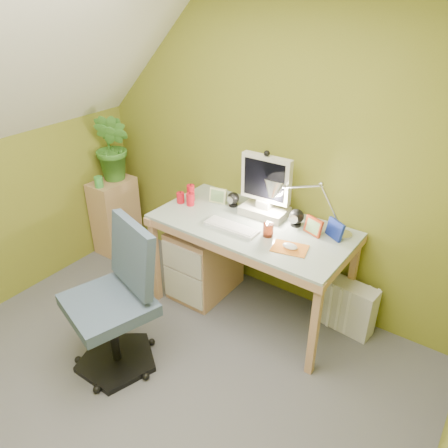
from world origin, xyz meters
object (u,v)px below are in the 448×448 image
Objects in this scene: monitor at (266,182)px; desk at (250,268)px; side_ledge at (116,215)px; potted_plant at (113,147)px; radiator at (348,307)px; desk_lamp at (325,197)px; task_chair at (108,302)px.

desk is at bearing -91.96° from monitor.
monitor reaches higher than side_ledge.
monitor is 1.50m from potted_plant.
monitor is at bearing -170.16° from radiator.
desk_lamp is 0.51× the size of task_chair.
monitor reaches higher than task_chair.
desk is 1.37× the size of task_chair.
monitor is 0.98× the size of desk_lamp.
radiator is (0.71, 0.23, -0.19)m from desk.
potted_plant reaches higher than desk.
task_chair is (1.10, -1.05, 0.17)m from side_ledge.
desk is at bearing -156.33° from radiator.
monitor is 0.45m from desk_lamp.
potted_plant is 2.37m from radiator.
potted_plant reaches higher than radiator.
potted_plant is at bearing 177.56° from desk_lamp.
side_ledge is (-1.98, -0.14, -0.69)m from desk_lamp.
radiator is at bearing 2.04° from monitor.
radiator is at bearing 18.97° from desk.
potted_plant is at bearing 177.68° from desk.
potted_plant reaches higher than side_ledge.
task_chair is (1.06, -1.10, -0.50)m from potted_plant.
monitor is at bearing 174.94° from desk_lamp.
desk_lamp is at bearing -1.96° from monitor.
potted_plant reaches higher than desk_lamp.
task_chair is at bearing -127.12° from radiator.
potted_plant is at bearing 57.49° from side_ledge.
desk is 2.31× the size of potted_plant.
radiator is at bearing 64.49° from task_chair.
task_chair is at bearing -45.82° from potted_plant.
desk_lamp reaches higher than side_ledge.
potted_plant is 1.61m from task_chair.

